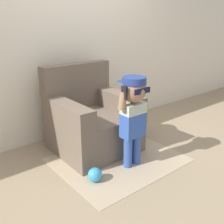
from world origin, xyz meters
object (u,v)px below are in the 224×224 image
(side_table, at_px, (136,117))
(toy_ball, at_px, (95,175))
(person_child, at_px, (134,108))
(armchair, at_px, (91,121))

(side_table, height_order, toy_ball, side_table)
(person_child, distance_m, side_table, 0.89)
(side_table, relative_size, toy_ball, 3.13)
(armchair, height_order, person_child, armchair)
(person_child, xyz_separation_m, side_table, (0.59, 0.54, -0.39))
(side_table, xyz_separation_m, toy_ball, (-1.10, -0.54, -0.20))
(person_child, xyz_separation_m, toy_ball, (-0.51, 0.00, -0.60))
(side_table, distance_m, toy_ball, 1.24)
(person_child, height_order, side_table, person_child)
(armchair, distance_m, person_child, 0.72)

